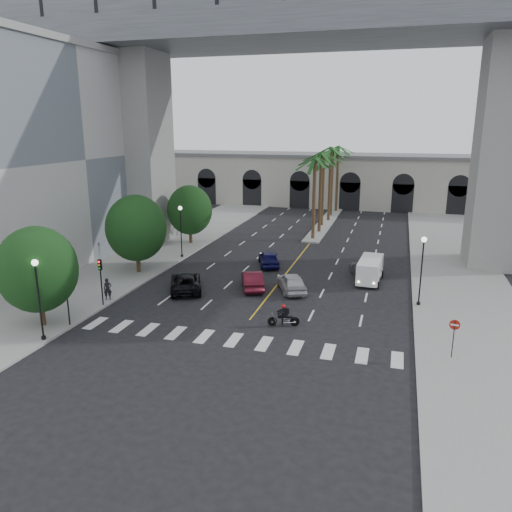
{
  "coord_description": "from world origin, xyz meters",
  "views": [
    {
      "loc": [
        9.39,
        -29.11,
        13.22
      ],
      "look_at": [
        -0.68,
        6.0,
        3.55
      ],
      "focal_mm": 35.0,
      "sensor_mm": 36.0,
      "label": 1
    }
  ],
  "objects": [
    {
      "name": "ground",
      "position": [
        0.0,
        0.0,
        0.0
      ],
      "size": [
        140.0,
        140.0,
        0.0
      ],
      "primitive_type": "plane",
      "color": "black",
      "rests_on": "ground"
    },
    {
      "name": "sidewalk_left",
      "position": [
        -15.0,
        15.0,
        0.07
      ],
      "size": [
        8.0,
        100.0,
        0.15
      ],
      "primitive_type": "cube",
      "color": "gray",
      "rests_on": "ground"
    },
    {
      "name": "sidewalk_right",
      "position": [
        15.0,
        15.0,
        0.07
      ],
      "size": [
        8.0,
        100.0,
        0.15
      ],
      "primitive_type": "cube",
      "color": "gray",
      "rests_on": "ground"
    },
    {
      "name": "median",
      "position": [
        0.0,
        38.0,
        0.1
      ],
      "size": [
        2.0,
        24.0,
        0.2
      ],
      "primitive_type": "cube",
      "color": "gray",
      "rests_on": "ground"
    },
    {
      "name": "building_left",
      "position": [
        -27.0,
        12.0,
        10.31
      ],
      "size": [
        16.5,
        32.5,
        20.6
      ],
      "color": "#BAB9B5",
      "rests_on": "ground"
    },
    {
      "name": "pier_building",
      "position": [
        0.0,
        55.0,
        4.27
      ],
      "size": [
        71.0,
        10.5,
        8.5
      ],
      "color": "beige",
      "rests_on": "ground"
    },
    {
      "name": "bridge",
      "position": [
        3.42,
        22.0,
        18.51
      ],
      "size": [
        75.0,
        13.0,
        26.0
      ],
      "color": "gray",
      "rests_on": "ground"
    },
    {
      "name": "palm_a",
      "position": [
        0.0,
        28.0,
        9.1
      ],
      "size": [
        3.2,
        3.2,
        10.3
      ],
      "color": "#47331E",
      "rests_on": "ground"
    },
    {
      "name": "palm_b",
      "position": [
        0.1,
        32.0,
        9.37
      ],
      "size": [
        3.2,
        3.2,
        10.6
      ],
      "color": "#47331E",
      "rests_on": "ground"
    },
    {
      "name": "palm_c",
      "position": [
        -0.2,
        36.0,
        8.91
      ],
      "size": [
        3.2,
        3.2,
        10.1
      ],
      "color": "#47331E",
      "rests_on": "ground"
    },
    {
      "name": "palm_d",
      "position": [
        0.15,
        40.0,
        9.65
      ],
      "size": [
        3.2,
        3.2,
        10.9
      ],
      "color": "#47331E",
      "rests_on": "ground"
    },
    {
      "name": "palm_e",
      "position": [
        -0.1,
        44.0,
        9.19
      ],
      "size": [
        3.2,
        3.2,
        10.4
      ],
      "color": "#47331E",
      "rests_on": "ground"
    },
    {
      "name": "palm_f",
      "position": [
        0.2,
        48.0,
        9.46
      ],
      "size": [
        3.2,
        3.2,
        10.7
      ],
      "color": "#47331E",
      "rests_on": "ground"
    },
    {
      "name": "street_tree_near",
      "position": [
        -13.0,
        -3.0,
        4.02
      ],
      "size": [
        5.2,
        5.2,
        6.89
      ],
      "color": "#382616",
      "rests_on": "ground"
    },
    {
      "name": "street_tree_mid",
      "position": [
        -13.0,
        10.0,
        4.21
      ],
      "size": [
        5.44,
        5.44,
        7.21
      ],
      "color": "#382616",
      "rests_on": "ground"
    },
    {
      "name": "street_tree_far",
      "position": [
        -13.0,
        22.0,
        3.9
      ],
      "size": [
        5.04,
        5.04,
        6.68
      ],
      "color": "#382616",
      "rests_on": "ground"
    },
    {
      "name": "lamp_post_left_near",
      "position": [
        -11.4,
        -5.0,
        3.22
      ],
      "size": [
        0.4,
        0.4,
        5.35
      ],
      "color": "black",
      "rests_on": "ground"
    },
    {
      "name": "lamp_post_left_far",
      "position": [
        -11.4,
        16.0,
        3.22
      ],
      "size": [
        0.4,
        0.4,
        5.35
      ],
      "color": "black",
      "rests_on": "ground"
    },
    {
      "name": "lamp_post_right",
      "position": [
        11.4,
        8.0,
        3.22
      ],
      "size": [
        0.4,
        0.4,
        5.35
      ],
      "color": "black",
      "rests_on": "ground"
    },
    {
      "name": "traffic_signal_near",
      "position": [
        -11.3,
        -2.5,
        2.51
      ],
      "size": [
        0.25,
        0.18,
        3.65
      ],
      "color": "black",
      "rests_on": "ground"
    },
    {
      "name": "traffic_signal_far",
      "position": [
        -11.3,
        1.5,
        2.51
      ],
      "size": [
        0.25,
        0.18,
        3.65
      ],
      "color": "black",
      "rests_on": "ground"
    },
    {
      "name": "motorcycle_rider",
      "position": [
        2.58,
        1.61,
        0.7
      ],
      "size": [
        2.1,
        0.78,
        1.56
      ],
      "rotation": [
        0.0,
        0.0,
        0.28
      ],
      "color": "black",
      "rests_on": "ground"
    },
    {
      "name": "car_a",
      "position": [
        1.5,
        8.88,
        0.77
      ],
      "size": [
        3.54,
        4.86,
        1.54
      ],
      "primitive_type": "imported",
      "rotation": [
        0.0,
        0.0,
        3.57
      ],
      "color": "#B1B2B6",
      "rests_on": "ground"
    },
    {
      "name": "car_b",
      "position": [
        -1.78,
        8.68,
        0.75
      ],
      "size": [
        3.14,
        4.82,
        1.5
      ],
      "primitive_type": "imported",
      "rotation": [
        0.0,
        0.0,
        3.52
      ],
      "color": "#4F0F1D",
      "rests_on": "ground"
    },
    {
      "name": "car_c",
      "position": [
        -6.85,
        6.65,
        0.72
      ],
      "size": [
        4.31,
        5.73,
        1.45
      ],
      "primitive_type": "imported",
      "rotation": [
        0.0,
        0.0,
        3.56
      ],
      "color": "black",
      "rests_on": "ground"
    },
    {
      "name": "car_d",
      "position": [
        6.98,
        14.41,
        0.73
      ],
      "size": [
        3.3,
        5.42,
        1.47
      ],
      "primitive_type": "imported",
      "rotation": [
        0.0,
        0.0,
        3.4
      ],
      "color": "slate",
      "rests_on": "ground"
    },
    {
      "name": "car_e",
      "position": [
        -2.16,
        15.64,
        0.75
      ],
      "size": [
        3.2,
        4.75,
        1.5
      ],
      "primitive_type": "imported",
      "rotation": [
        0.0,
        0.0,
        3.5
      ],
      "color": "#0E0E44",
      "rests_on": "ground"
    },
    {
      "name": "cargo_van",
      "position": [
        7.49,
        13.15,
        1.13
      ],
      "size": [
        2.16,
        4.87,
        2.03
      ],
      "rotation": [
        0.0,
        0.0,
        -0.06
      ],
      "color": "white",
      "rests_on": "ground"
    },
    {
      "name": "pedestrian_a",
      "position": [
        -11.55,
        2.61,
        0.99
      ],
      "size": [
        0.74,
        0.67,
        1.69
      ],
      "primitive_type": "imported",
      "rotation": [
        0.0,
        0.0,
        0.56
      ],
      "color": "black",
      "rests_on": "sidewalk_left"
    },
    {
      "name": "pedestrian_b",
      "position": [
        -17.27,
        6.04,
        1.07
      ],
      "size": [
        1.13,
        1.1,
        1.84
      ],
      "primitive_type": "imported",
      "rotation": [
        0.0,
        0.0,
        -0.66
      ],
      "color": "black",
      "rests_on": "sidewalk_left"
    },
    {
      "name": "do_not_enter_sign",
      "position": [
        13.0,
        -0.58,
        1.79
      ],
      "size": [
        0.6,
        0.1,
        2.46
      ],
      "rotation": [
        0.0,
        0.0,
        -0.12
      ],
      "color": "black",
      "rests_on": "ground"
    }
  ]
}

